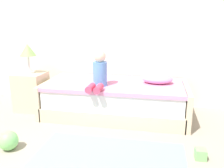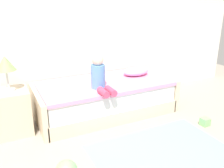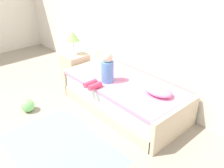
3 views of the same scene
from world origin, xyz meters
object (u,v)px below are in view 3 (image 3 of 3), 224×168
(child_figure, at_px, (105,71))
(pillow, at_px, (158,90))
(bed, at_px, (123,96))
(table_lamp, at_px, (73,37))
(toy_ball, at_px, (28,105))
(nightstand, at_px, (75,68))

(child_figure, distance_m, pillow, 0.87)
(bed, height_order, table_lamp, table_lamp)
(bed, bearing_deg, child_figure, -129.28)
(pillow, bearing_deg, toy_ball, -140.06)
(pillow, bearing_deg, table_lamp, -176.09)
(pillow, bearing_deg, bed, -170.70)
(child_figure, xyz_separation_m, pillow, (0.80, 0.33, -0.14))
(child_figure, distance_m, toy_ball, 1.41)
(toy_ball, bearing_deg, table_lamp, 107.02)
(nightstand, height_order, toy_ball, nightstand)
(nightstand, relative_size, toy_ball, 2.76)
(table_lamp, relative_size, pillow, 1.02)
(pillow, height_order, toy_ball, pillow)
(bed, xyz_separation_m, nightstand, (-1.35, -0.03, 0.05))
(bed, relative_size, toy_ball, 9.69)
(bed, height_order, child_figure, child_figure)
(table_lamp, xyz_separation_m, pillow, (1.96, 0.13, -0.37))
(bed, distance_m, nightstand, 1.35)
(bed, distance_m, table_lamp, 1.52)
(table_lamp, distance_m, pillow, 2.00)
(bed, distance_m, pillow, 0.70)
(table_lamp, distance_m, toy_ball, 1.50)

